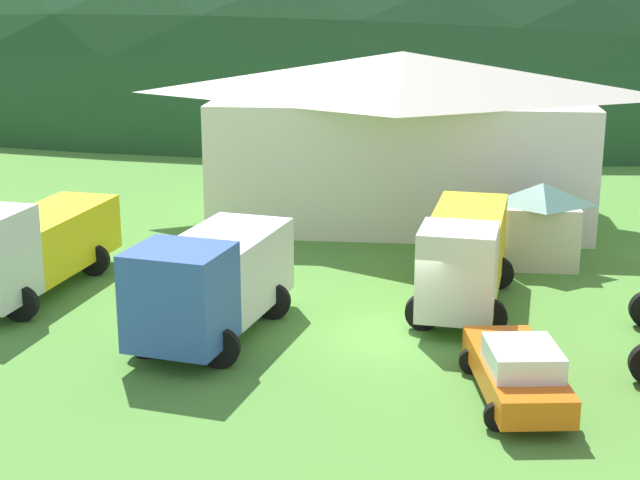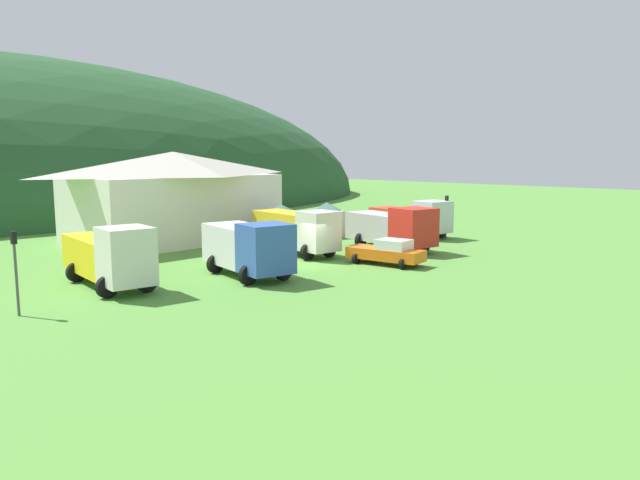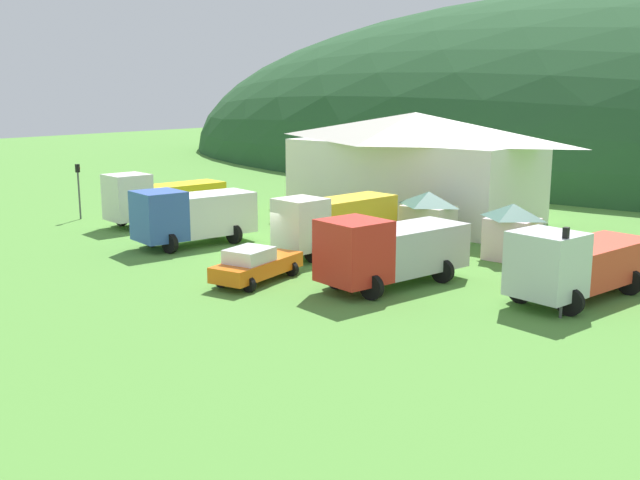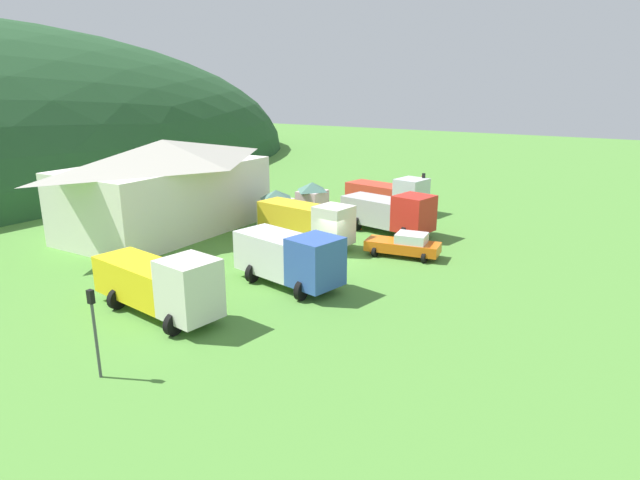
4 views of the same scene
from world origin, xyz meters
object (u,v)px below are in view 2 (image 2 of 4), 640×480
(depot_building, at_px, (174,196))
(tow_truck_silver, at_px, (413,218))
(box_truck_blue, at_px, (249,246))
(crane_truck_red, at_px, (393,227))
(service_pickup_orange, at_px, (387,252))
(traffic_light_west, at_px, (15,264))
(heavy_rig_striped, at_px, (297,229))
(traffic_cone_near_pickup, at_px, (355,261))
(traffic_light_east, at_px, (446,212))
(play_shed_pink, at_px, (327,219))
(play_shed_cream, at_px, (280,223))
(flatbed_truck_yellow, at_px, (110,255))
(traffic_cone_mid_row, at_px, (364,247))

(depot_building, height_order, tow_truck_silver, depot_building)
(box_truck_blue, height_order, crane_truck_red, box_truck_blue)
(service_pickup_orange, bearing_deg, box_truck_blue, -120.41)
(service_pickup_orange, bearing_deg, traffic_light_west, -109.64)
(box_truck_blue, height_order, heavy_rig_striped, box_truck_blue)
(heavy_rig_striped, relative_size, traffic_cone_near_pickup, 16.57)
(heavy_rig_striped, height_order, traffic_light_east, traffic_light_east)
(play_shed_pink, bearing_deg, box_truck_blue, -152.08)
(heavy_rig_striped, height_order, traffic_light_west, traffic_light_west)
(traffic_light_east, height_order, traffic_cone_near_pickup, traffic_light_east)
(play_shed_cream, xyz_separation_m, play_shed_pink, (5.17, -0.21, -0.08))
(box_truck_blue, xyz_separation_m, tow_truck_silver, (20.81, 3.06, -0.19))
(tow_truck_silver, bearing_deg, heavy_rig_striped, -81.76)
(traffic_light_east, bearing_deg, play_shed_cream, 143.40)
(play_shed_pink, distance_m, traffic_light_west, 28.85)
(box_truck_blue, bearing_deg, flatbed_truck_yellow, -103.17)
(depot_building, bearing_deg, traffic_cone_mid_row, -57.85)
(heavy_rig_striped, bearing_deg, traffic_light_east, 83.59)
(traffic_light_east, bearing_deg, depot_building, 137.56)
(flatbed_truck_yellow, relative_size, service_pickup_orange, 1.60)
(flatbed_truck_yellow, distance_m, traffic_cone_near_pickup, 15.54)
(flatbed_truck_yellow, bearing_deg, traffic_light_west, -58.75)
(heavy_rig_striped, bearing_deg, play_shed_pink, 127.01)
(traffic_light_east, bearing_deg, service_pickup_orange, -164.07)
(play_shed_cream, height_order, traffic_cone_near_pickup, play_shed_cream)
(heavy_rig_striped, bearing_deg, traffic_light_west, -74.86)
(play_shed_pink, relative_size, traffic_cone_near_pickup, 6.40)
(crane_truck_red, relative_size, tow_truck_silver, 0.96)
(play_shed_cream, distance_m, tow_truck_silver, 11.78)
(heavy_rig_striped, relative_size, crane_truck_red, 0.98)
(depot_building, height_order, traffic_light_west, depot_building)
(service_pickup_orange, bearing_deg, traffic_cone_mid_row, 132.42)
(traffic_cone_near_pickup, bearing_deg, flatbed_truck_yellow, 163.46)
(crane_truck_red, distance_m, traffic_cone_mid_row, 2.96)
(depot_building, bearing_deg, flatbed_truck_yellow, -134.80)
(traffic_cone_near_pickup, height_order, traffic_cone_mid_row, traffic_cone_mid_row)
(heavy_rig_striped, xyz_separation_m, traffic_cone_mid_row, (5.78, -1.37, -1.76))
(play_shed_pink, xyz_separation_m, heavy_rig_striped, (-8.08, -4.63, 0.25))
(crane_truck_red, relative_size, traffic_cone_near_pickup, 16.85)
(service_pickup_orange, xyz_separation_m, traffic_cone_near_pickup, (-0.48, 2.27, -0.83))
(flatbed_truck_yellow, xyz_separation_m, crane_truck_red, (20.35, -3.37, -0.01))
(depot_building, height_order, play_shed_cream, depot_building)
(depot_building, height_order, traffic_cone_near_pickup, depot_building)
(box_truck_blue, bearing_deg, traffic_cone_near_pickup, 93.16)
(play_shed_pink, bearing_deg, play_shed_cream, 177.70)
(traffic_light_west, height_order, traffic_cone_near_pickup, traffic_light_west)
(traffic_light_east, bearing_deg, traffic_cone_mid_row, 166.26)
(flatbed_truck_yellow, bearing_deg, crane_truck_red, 88.78)
(service_pickup_orange, bearing_deg, traffic_light_east, 97.91)
(depot_building, distance_m, box_truck_blue, 16.06)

